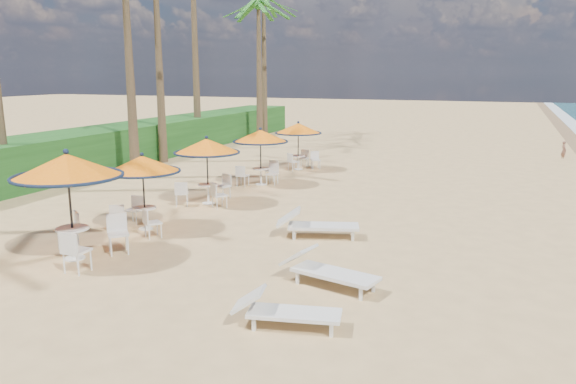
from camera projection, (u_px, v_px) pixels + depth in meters
name	position (u px, v px, depth m)	size (l,w,h in m)	color
ground	(271.00, 297.00, 11.14)	(160.00, 160.00, 0.00)	tan
scrub_hedge	(95.00, 149.00, 25.78)	(3.00, 40.00, 1.80)	#194716
station_0	(71.00, 179.00, 13.03)	(2.54, 2.54, 2.65)	black
station_1	(141.00, 174.00, 15.59)	(2.11, 2.11, 2.20)	black
station_2	(207.00, 154.00, 18.67)	(2.22, 2.32, 2.31)	black
station_3	(261.00, 143.00, 21.91)	(2.18, 2.20, 2.27)	black
station_4	(299.00, 134.00, 25.38)	(2.12, 2.12, 2.21)	black
lounger_near	(283.00, 310.00, 9.77)	(1.98, 0.97, 0.68)	silver
lounger_mid	(326.00, 269.00, 11.67)	(2.23, 1.17, 0.76)	silver
lounger_far	(315.00, 224.00, 15.10)	(2.31, 1.32, 0.79)	silver
palm_6	(259.00, 14.00, 34.63)	(5.00, 5.00, 8.66)	brown
palm_7	(264.00, 10.00, 37.93)	(5.00, 5.00, 9.28)	brown
person	(564.00, 150.00, 28.73)	(0.35, 0.23, 0.96)	brown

